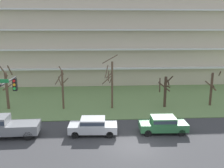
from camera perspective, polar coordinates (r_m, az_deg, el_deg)
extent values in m
plane|color=#38383A|center=(20.72, 5.05, -14.41)|extent=(160.00, 160.00, 0.00)
cube|color=#66844C|center=(33.70, 1.55, -3.55)|extent=(80.00, 16.00, 0.08)
cube|color=beige|center=(46.57, 0.05, 10.73)|extent=(47.65, 12.41, 15.82)
cube|color=silver|center=(40.39, 0.64, 3.69)|extent=(45.74, 0.90, 0.24)
cube|color=silver|center=(40.03, 0.65, 8.17)|extent=(45.74, 0.90, 0.24)
cube|color=silver|center=(39.91, 0.66, 12.70)|extent=(45.74, 0.90, 0.24)
cube|color=silver|center=(40.04, 0.67, 17.24)|extent=(45.74, 0.90, 0.24)
cylinder|color=brown|center=(31.57, -23.63, -1.55)|extent=(0.33, 0.33, 4.53)
cylinder|color=brown|center=(30.53, -24.64, 3.24)|extent=(1.36, 0.36, 1.74)
cylinder|color=brown|center=(30.88, -23.04, 2.98)|extent=(0.19, 1.26, 1.37)
cylinder|color=brown|center=(32.00, -23.57, -0.72)|extent=(1.14, 0.39, 0.80)
cylinder|color=brown|center=(29.45, -11.59, -1.38)|extent=(0.25, 0.25, 4.85)
cylinder|color=brown|center=(28.73, -11.94, 3.20)|extent=(0.61, 0.19, 1.04)
cylinder|color=brown|center=(29.53, -12.63, 1.09)|extent=(0.69, 1.16, 1.08)
cylinder|color=brown|center=(29.07, -12.27, 0.68)|extent=(0.51, 0.68, 1.00)
cylinder|color=brown|center=(29.68, -11.19, 0.53)|extent=(1.05, 0.50, 1.06)
cylinder|color=brown|center=(28.96, 0.04, -0.36)|extent=(0.25, 0.25, 5.82)
cylinder|color=brown|center=(29.34, -0.46, 5.94)|extent=(1.94, 0.51, 1.09)
cylinder|color=brown|center=(29.08, -0.60, 2.13)|extent=(0.89, 0.72, 0.69)
cylinder|color=brown|center=(29.41, -1.12, 1.06)|extent=(1.36, 1.23, 0.94)
cylinder|color=brown|center=(28.80, -1.31, 3.00)|extent=(0.55, 1.44, 1.40)
cylinder|color=brown|center=(28.74, -0.84, 1.87)|extent=(0.20, 0.97, 1.11)
cylinder|color=brown|center=(29.00, -0.19, 1.20)|extent=(0.57, 0.34, 0.98)
cylinder|color=#423023|center=(30.37, 12.49, -1.91)|extent=(0.34, 0.34, 3.91)
cylinder|color=#423023|center=(30.14, 11.27, -0.21)|extent=(0.51, 1.48, 1.53)
cylinder|color=#423023|center=(30.14, 11.25, -0.41)|extent=(0.45, 1.46, 0.87)
cylinder|color=#423023|center=(29.89, 13.00, -0.51)|extent=(0.81, 0.44, 0.49)
cylinder|color=#423023|center=(29.99, 13.22, 0.33)|extent=(0.55, 0.74, 0.86)
cylinder|color=#423023|center=(30.39, 13.46, 1.01)|extent=(0.64, 1.20, 1.15)
cylinder|color=#423023|center=(29.49, 12.25, -0.63)|extent=(1.40, 0.87, 1.10)
cylinder|color=#4C3828|center=(32.75, 22.46, -1.21)|extent=(0.30, 0.30, 4.27)
cylinder|color=#4C3828|center=(32.57, 23.04, -0.84)|extent=(0.66, 0.61, 0.78)
cylinder|color=#4C3828|center=(31.96, 22.37, -0.38)|extent=(1.27, 0.92, 1.16)
cylinder|color=#4C3828|center=(32.42, 24.18, 2.26)|extent=(0.76, 1.59, 0.87)
cube|color=slate|center=(23.84, -23.28, -9.55)|extent=(5.45, 2.13, 0.85)
cylinder|color=black|center=(22.68, -19.27, -11.52)|extent=(0.81, 0.24, 0.80)
cylinder|color=black|center=(24.27, -18.24, -9.83)|extent=(0.81, 0.24, 0.80)
cube|color=#2D6B3D|center=(23.31, 11.99, -9.69)|extent=(4.45, 1.93, 0.70)
cube|color=#2D6B3D|center=(23.08, 12.06, -8.25)|extent=(2.25, 1.72, 0.55)
cube|color=#2D3847|center=(23.08, 12.06, -8.25)|extent=(2.20, 1.75, 0.30)
cylinder|color=black|center=(22.42, 8.53, -11.44)|extent=(0.65, 0.24, 0.64)
cylinder|color=black|center=(23.85, 7.85, -9.91)|extent=(0.65, 0.24, 0.64)
cylinder|color=black|center=(23.15, 16.19, -11.01)|extent=(0.65, 0.24, 0.64)
cylinder|color=black|center=(24.54, 15.06, -9.57)|extent=(0.65, 0.24, 0.64)
cube|color=#B7BABF|center=(22.51, -4.52, -10.25)|extent=(4.48, 2.01, 0.70)
cube|color=#B7BABF|center=(22.28, -4.55, -8.77)|extent=(2.28, 1.76, 0.55)
cube|color=#2D3847|center=(22.28, -4.55, -8.77)|extent=(2.23, 1.79, 0.30)
cylinder|color=black|center=(22.09, -8.71, -11.82)|extent=(0.65, 0.25, 0.64)
cylinder|color=black|center=(23.52, -8.19, -10.24)|extent=(0.65, 0.25, 0.64)
cylinder|color=black|center=(21.88, -0.52, -11.91)|extent=(0.65, 0.25, 0.64)
cylinder|color=black|center=(23.33, -0.54, -10.31)|extent=(0.65, 0.25, 0.64)
cylinder|color=black|center=(16.10, -25.08, -0.45)|extent=(0.12, 5.89, 0.12)
cube|color=black|center=(18.63, -22.02, -0.13)|extent=(0.28, 0.28, 0.90)
sphere|color=red|center=(18.43, -22.24, 0.68)|extent=(0.20, 0.20, 0.20)
sphere|color=#F2A519|center=(18.49, -22.17, -0.17)|extent=(0.20, 0.20, 0.20)
sphere|color=green|center=(18.55, -22.10, -1.01)|extent=(0.20, 0.20, 0.20)
cube|color=#197238|center=(16.32, -24.79, 0.64)|extent=(0.90, 0.04, 0.24)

